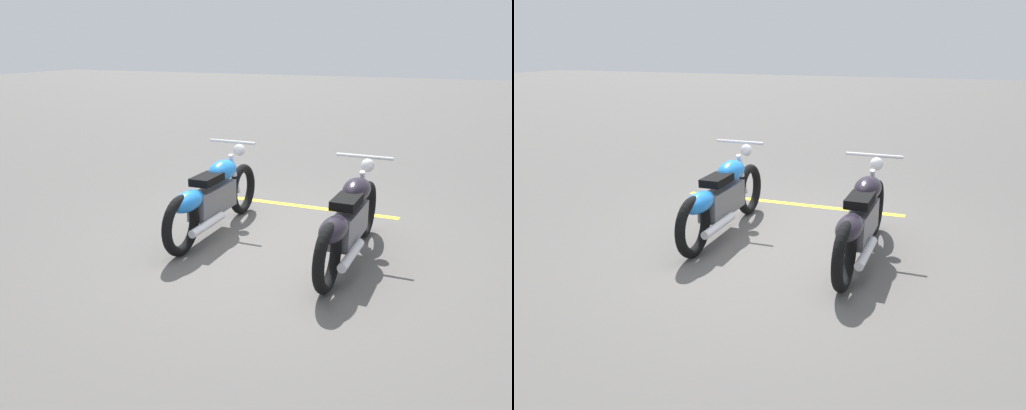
# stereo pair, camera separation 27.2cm
# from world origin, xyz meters

# --- Properties ---
(ground_plane) EXTENTS (60.00, 60.00, 0.00)m
(ground_plane) POSITION_xyz_m (0.00, 0.00, 0.00)
(ground_plane) COLOR #514F4C
(motorcycle_bright_foreground) EXTENTS (2.23, 0.62, 1.04)m
(motorcycle_bright_foreground) POSITION_xyz_m (-0.11, -0.84, 0.46)
(motorcycle_bright_foreground) COLOR black
(motorcycle_bright_foreground) RESTS_ON ground
(motorcycle_dark_foreground) EXTENTS (2.23, 0.62, 1.04)m
(motorcycle_dark_foreground) POSITION_xyz_m (0.10, 0.85, 0.46)
(motorcycle_dark_foreground) COLOR black
(motorcycle_dark_foreground) RESTS_ON ground
(parking_stripe_near) EXTENTS (0.12, 3.20, 0.01)m
(parking_stripe_near) POSITION_xyz_m (-1.55, -0.46, 0.00)
(parking_stripe_near) COLOR yellow
(parking_stripe_near) RESTS_ON ground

